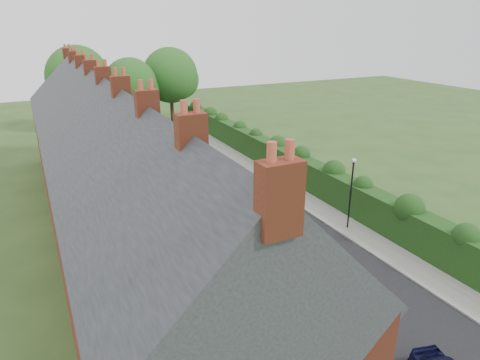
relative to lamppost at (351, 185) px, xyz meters
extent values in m
plane|color=#2D4C1E|center=(-3.40, -4.00, -3.30)|extent=(140.00, 140.00, 0.00)
cube|color=black|center=(-3.90, 7.00, -3.29)|extent=(6.00, 58.00, 0.02)
cube|color=gray|center=(0.20, 7.00, -3.24)|extent=(2.20, 58.00, 0.12)
cube|color=gray|center=(-7.75, 7.00, -3.24)|extent=(1.70, 58.00, 0.12)
cube|color=gray|center=(-0.85, 7.00, -3.23)|extent=(0.18, 58.00, 0.13)
cube|color=gray|center=(-6.95, 7.00, -3.23)|extent=(0.18, 58.00, 0.13)
cube|color=#123A13|center=(2.00, 7.00, -2.05)|extent=(1.50, 58.00, 2.50)
cube|color=maroon|center=(-14.40, 6.00, -0.05)|extent=(8.00, 40.00, 6.50)
cube|color=#24262B|center=(-14.40, 6.00, 3.20)|extent=(8.00, 40.20, 8.00)
cube|color=black|center=(-9.68, -12.10, 0.50)|extent=(0.06, 1.80, 1.60)
cube|color=#24262B|center=(-10.20, -12.10, 2.30)|extent=(1.70, 2.60, 1.70)
cube|color=white|center=(-10.35, -10.10, 1.10)|extent=(0.12, 1.20, 1.60)
cube|color=white|center=(-10.05, -7.10, -0.70)|extent=(0.70, 2.40, 5.20)
cube|color=black|center=(-9.68, -7.10, -1.90)|extent=(0.06, 1.80, 1.60)
cube|color=black|center=(-9.68, -7.10, 0.50)|extent=(0.06, 1.80, 1.60)
cube|color=#24262B|center=(-10.20, -7.10, 2.30)|extent=(1.70, 2.60, 1.70)
cube|color=#3F2D2D|center=(-10.36, -5.00, -2.25)|extent=(0.08, 0.90, 2.10)
cube|color=white|center=(-10.35, -5.10, 1.10)|extent=(0.12, 1.20, 1.60)
cube|color=white|center=(-10.05, -2.10, -0.70)|extent=(0.70, 2.40, 5.20)
cube|color=black|center=(-9.68, -2.10, -1.90)|extent=(0.06, 1.80, 1.60)
cube|color=black|center=(-9.68, -2.10, 0.50)|extent=(0.06, 1.80, 1.60)
cube|color=#24262B|center=(-10.20, -2.10, 2.30)|extent=(1.70, 2.60, 1.70)
cube|color=#3F2D2D|center=(-10.36, 0.00, -2.25)|extent=(0.08, 0.90, 2.10)
cube|color=white|center=(-10.35, -0.10, 1.10)|extent=(0.12, 1.20, 1.60)
cube|color=white|center=(-10.05, 2.90, -0.70)|extent=(0.70, 2.40, 5.20)
cube|color=black|center=(-9.68, 2.90, -1.90)|extent=(0.06, 1.80, 1.60)
cube|color=black|center=(-9.68, 2.90, 0.50)|extent=(0.06, 1.80, 1.60)
cube|color=#24262B|center=(-10.20, 2.90, 2.30)|extent=(1.70, 2.60, 1.70)
cube|color=#3F2D2D|center=(-10.36, 5.00, -2.25)|extent=(0.08, 0.90, 2.10)
cube|color=white|center=(-10.35, 4.90, 1.10)|extent=(0.12, 1.20, 1.60)
cube|color=white|center=(-10.05, 7.90, -0.70)|extent=(0.70, 2.40, 5.20)
cube|color=black|center=(-9.68, 7.90, -1.90)|extent=(0.06, 1.80, 1.60)
cube|color=black|center=(-9.68, 7.90, 0.50)|extent=(0.06, 1.80, 1.60)
cube|color=#24262B|center=(-10.20, 7.90, 2.30)|extent=(1.70, 2.60, 1.70)
cube|color=#3F2D2D|center=(-10.36, 10.00, -2.25)|extent=(0.08, 0.90, 2.10)
cube|color=white|center=(-10.35, 9.90, 1.10)|extent=(0.12, 1.20, 1.60)
cube|color=white|center=(-10.05, 12.90, -0.70)|extent=(0.70, 2.40, 5.20)
cube|color=black|center=(-9.68, 12.90, -1.90)|extent=(0.06, 1.80, 1.60)
cube|color=black|center=(-9.68, 12.90, 0.50)|extent=(0.06, 1.80, 1.60)
cube|color=#24262B|center=(-10.20, 12.90, 2.30)|extent=(1.70, 2.60, 1.70)
cube|color=#3F2D2D|center=(-10.36, 15.00, -2.25)|extent=(0.08, 0.90, 2.10)
cube|color=white|center=(-10.35, 14.90, 1.10)|extent=(0.12, 1.20, 1.60)
cube|color=white|center=(-10.05, 17.90, -0.70)|extent=(0.70, 2.40, 5.20)
cube|color=black|center=(-9.68, 17.90, -1.90)|extent=(0.06, 1.80, 1.60)
cube|color=black|center=(-9.68, 17.90, 0.50)|extent=(0.06, 1.80, 1.60)
cube|color=#24262B|center=(-10.20, 17.90, 2.30)|extent=(1.70, 2.60, 1.70)
cube|color=#3F2D2D|center=(-10.36, 20.00, -2.25)|extent=(0.08, 0.90, 2.10)
cube|color=white|center=(-10.35, 19.90, 1.10)|extent=(0.12, 1.20, 1.60)
cube|color=white|center=(-10.05, 22.90, -0.70)|extent=(0.70, 2.40, 5.20)
cube|color=black|center=(-9.68, 22.90, -1.90)|extent=(0.06, 1.80, 1.60)
cube|color=black|center=(-9.68, 22.90, 0.50)|extent=(0.06, 1.80, 1.60)
cube|color=#24262B|center=(-10.20, 22.90, 2.30)|extent=(1.70, 2.60, 1.70)
cube|color=#3F2D2D|center=(-10.36, 25.00, -2.25)|extent=(0.08, 0.90, 2.10)
cube|color=white|center=(-10.35, 24.90, 1.10)|extent=(0.12, 1.20, 1.60)
cube|color=brown|center=(-14.40, -14.00, 7.00)|extent=(0.90, 0.50, 1.60)
cylinder|color=#A94632|center=(-14.60, -14.00, 7.95)|extent=(0.20, 0.20, 0.50)
cylinder|color=#A94632|center=(-14.20, -14.00, 7.95)|extent=(0.20, 0.20, 0.50)
cube|color=brown|center=(-14.40, -9.00, 7.00)|extent=(0.90, 0.50, 1.60)
cylinder|color=#A94632|center=(-14.60, -9.00, 7.95)|extent=(0.20, 0.20, 0.50)
cylinder|color=#A94632|center=(-14.20, -9.00, 7.95)|extent=(0.20, 0.20, 0.50)
cube|color=brown|center=(-14.40, -4.00, 7.00)|extent=(0.90, 0.50, 1.60)
cylinder|color=#A94632|center=(-14.60, -4.00, 7.95)|extent=(0.20, 0.20, 0.50)
cylinder|color=#A94632|center=(-14.20, -4.00, 7.95)|extent=(0.20, 0.20, 0.50)
cube|color=brown|center=(-14.40, 1.00, 7.00)|extent=(0.90, 0.50, 1.60)
cylinder|color=#A94632|center=(-14.60, 1.00, 7.95)|extent=(0.20, 0.20, 0.50)
cylinder|color=#A94632|center=(-14.20, 1.00, 7.95)|extent=(0.20, 0.20, 0.50)
cube|color=brown|center=(-14.40, 6.00, 7.00)|extent=(0.90, 0.50, 1.60)
cylinder|color=#A94632|center=(-14.60, 6.00, 7.95)|extent=(0.20, 0.20, 0.50)
cylinder|color=#A94632|center=(-14.20, 6.00, 7.95)|extent=(0.20, 0.20, 0.50)
cube|color=brown|center=(-14.40, 11.00, 7.00)|extent=(0.90, 0.50, 1.60)
cylinder|color=#A94632|center=(-14.60, 11.00, 7.95)|extent=(0.20, 0.20, 0.50)
cylinder|color=#A94632|center=(-14.20, 11.00, 7.95)|extent=(0.20, 0.20, 0.50)
cube|color=brown|center=(-14.40, 16.00, 7.00)|extent=(0.90, 0.50, 1.60)
cylinder|color=#A94632|center=(-14.60, 16.00, 7.95)|extent=(0.20, 0.20, 0.50)
cylinder|color=#A94632|center=(-14.20, 16.00, 7.95)|extent=(0.20, 0.20, 0.50)
cube|color=brown|center=(-14.40, 21.00, 7.00)|extent=(0.90, 0.50, 1.60)
cylinder|color=#A94632|center=(-14.60, 21.00, 7.95)|extent=(0.20, 0.20, 0.50)
cylinder|color=#A94632|center=(-14.20, 21.00, 7.95)|extent=(0.20, 0.20, 0.50)
cube|color=brown|center=(-14.40, 26.00, 7.00)|extent=(0.90, 0.50, 1.60)
cylinder|color=#A94632|center=(-14.60, 26.00, 7.95)|extent=(0.20, 0.20, 0.50)
cylinder|color=#A94632|center=(-14.20, 26.00, 7.95)|extent=(0.20, 0.20, 0.50)
cube|color=brown|center=(-8.75, -6.50, -2.85)|extent=(0.30, 4.70, 0.90)
cube|color=brown|center=(-8.75, -1.50, -2.85)|extent=(0.30, 4.70, 0.90)
cube|color=brown|center=(-8.75, 3.50, -2.85)|extent=(0.30, 4.70, 0.90)
cube|color=brown|center=(-8.75, 8.50, -2.85)|extent=(0.30, 4.70, 0.90)
cube|color=brown|center=(-8.75, 13.50, -2.85)|extent=(0.30, 4.70, 0.90)
cube|color=brown|center=(-8.75, 18.50, -2.85)|extent=(0.30, 4.70, 0.90)
cube|color=brown|center=(-8.75, 23.50, -2.85)|extent=(0.30, 4.70, 0.90)
cube|color=brown|center=(-8.75, -9.00, -2.75)|extent=(0.35, 0.35, 1.10)
cube|color=brown|center=(-8.75, -4.00, -2.75)|extent=(0.35, 0.35, 1.10)
cube|color=brown|center=(-8.75, 1.00, -2.75)|extent=(0.35, 0.35, 1.10)
cube|color=brown|center=(-8.75, 6.00, -2.75)|extent=(0.35, 0.35, 1.10)
cube|color=brown|center=(-8.75, 11.00, -2.75)|extent=(0.35, 0.35, 1.10)
cube|color=brown|center=(-8.75, 16.00, -2.75)|extent=(0.35, 0.35, 1.10)
cube|color=brown|center=(-8.75, 21.00, -2.75)|extent=(0.35, 0.35, 1.10)
cube|color=brown|center=(-8.75, 26.00, -2.75)|extent=(0.35, 0.35, 1.10)
cylinder|color=black|center=(0.00, 0.00, -0.90)|extent=(0.12, 0.12, 4.80)
cylinder|color=black|center=(0.00, 0.00, 1.55)|extent=(0.20, 0.20, 0.10)
sphere|color=silver|center=(0.00, 0.00, 1.70)|extent=(0.32, 0.32, 0.32)
cylinder|color=#332316|center=(-6.40, 36.00, -0.92)|extent=(0.50, 0.50, 4.75)
sphere|color=#22511B|center=(-6.40, 36.00, 2.59)|extent=(6.80, 6.80, 6.80)
sphere|color=#22511B|center=(-5.04, 36.30, 1.93)|extent=(4.76, 4.76, 4.76)
cylinder|color=#332316|center=(-0.40, 38.00, -0.67)|extent=(0.50, 0.50, 5.25)
sphere|color=#22511B|center=(-0.40, 38.00, 3.21)|extent=(7.60, 7.60, 7.60)
sphere|color=#22511B|center=(1.12, 38.30, 2.48)|extent=(5.32, 5.32, 5.32)
cylinder|color=#332316|center=(-12.40, 39.00, -0.55)|extent=(0.50, 0.50, 5.50)
sphere|color=#22511B|center=(-12.40, 39.00, 3.52)|extent=(8.00, 8.00, 8.00)
sphere|color=#22511B|center=(-10.80, 39.30, 2.75)|extent=(5.60, 5.60, 5.60)
imported|color=#AFAEB3|center=(-5.93, -5.90, -2.60)|extent=(1.86, 4.33, 1.39)
imported|color=silver|center=(-5.19, 0.27, -2.61)|extent=(2.81, 5.17, 1.38)
imported|color=silver|center=(-5.07, 3.00, -2.55)|extent=(3.06, 5.46, 1.49)
imported|color=black|center=(-6.22, 12.20, -2.60)|extent=(2.53, 4.33, 1.38)
imported|color=maroon|center=(-5.36, 17.80, -2.58)|extent=(1.62, 4.41, 1.44)
imported|color=#BFAE8A|center=(-6.40, 21.74, -2.58)|extent=(3.51, 5.57, 1.43)
imported|color=#515358|center=(-5.23, 29.00, -2.65)|extent=(2.30, 4.61, 1.29)
imported|color=black|center=(-5.92, 33.71, -2.51)|extent=(2.20, 4.77, 1.58)
imported|color=#4C331B|center=(-4.10, 7.16, -2.59)|extent=(0.91, 1.74, 1.41)
cube|color=black|center=(-4.10, 8.95, -2.42)|extent=(1.24, 2.07, 0.52)
cylinder|color=beige|center=(-4.10, 8.95, -1.70)|extent=(1.34, 1.29, 1.34)
cube|color=beige|center=(-4.10, 8.95, -2.16)|extent=(1.36, 2.12, 0.04)
cylinder|color=black|center=(-4.77, 9.57, -2.83)|extent=(0.08, 0.93, 0.93)
cylinder|color=black|center=(-3.43, 9.57, -2.83)|extent=(0.08, 0.93, 0.93)
cylinder|color=black|center=(-4.46, 7.81, -2.37)|extent=(0.06, 1.86, 0.06)
cylinder|color=black|center=(-3.74, 7.81, -2.37)|extent=(0.06, 1.86, 0.06)
camera|label=1|loc=(-18.55, -20.65, 10.32)|focal=32.00mm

